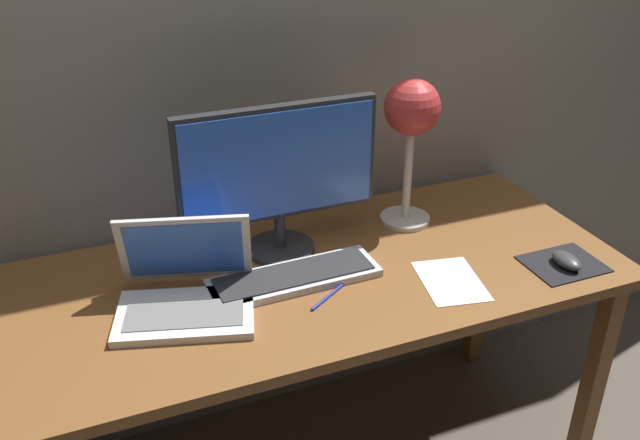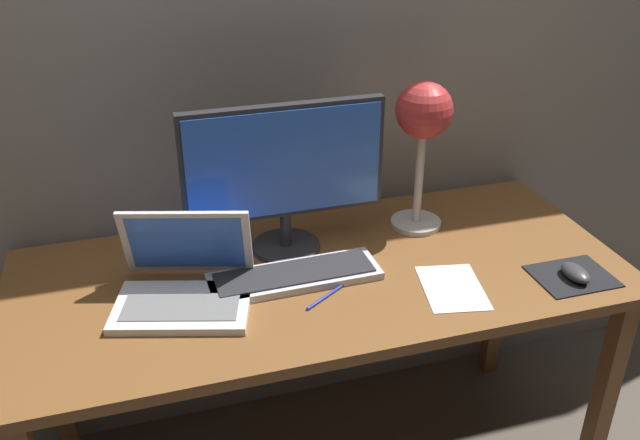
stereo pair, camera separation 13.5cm
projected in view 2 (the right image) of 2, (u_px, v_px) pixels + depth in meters
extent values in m
cube|color=gray|center=(279.00, 22.00, 1.87)|extent=(4.80, 0.06, 2.60)
cube|color=brown|center=(321.00, 276.00, 1.81)|extent=(1.60, 0.70, 0.03)
cube|color=brown|center=(603.00, 400.00, 1.92)|extent=(0.05, 0.05, 0.71)
cube|color=brown|center=(54.00, 369.00, 2.04)|extent=(0.05, 0.05, 0.71)
cube|color=brown|center=(499.00, 289.00, 2.41)|extent=(0.05, 0.05, 0.71)
cylinder|color=#28282B|center=(286.00, 246.00, 1.90)|extent=(0.19, 0.19, 0.01)
cylinder|color=#28282B|center=(286.00, 229.00, 1.87)|extent=(0.03, 0.03, 0.10)
cube|color=#28282B|center=(284.00, 161.00, 1.78)|extent=(0.54, 0.03, 0.31)
cube|color=blue|center=(286.00, 164.00, 1.76)|extent=(0.51, 0.00, 0.28)
cube|color=silver|center=(295.00, 277.00, 1.76)|extent=(0.44, 0.15, 0.02)
cube|color=#28282B|center=(294.00, 273.00, 1.75)|extent=(0.41, 0.12, 0.01)
cube|color=silver|center=(182.00, 307.00, 1.64)|extent=(0.36, 0.28, 0.02)
cube|color=slate|center=(181.00, 307.00, 1.62)|extent=(0.29, 0.18, 0.00)
cube|color=silver|center=(187.00, 242.00, 1.70)|extent=(0.33, 0.15, 0.20)
cube|color=blue|center=(187.00, 242.00, 1.70)|extent=(0.29, 0.13, 0.17)
cylinder|color=beige|center=(416.00, 223.00, 2.02)|extent=(0.15, 0.15, 0.01)
cylinder|color=silver|center=(419.00, 173.00, 1.94)|extent=(0.02, 0.02, 0.31)
sphere|color=#BF3333|center=(424.00, 110.00, 1.85)|extent=(0.16, 0.16, 0.16)
sphere|color=#FFEAB2|center=(425.00, 125.00, 1.86)|extent=(0.05, 0.05, 0.05)
cube|color=black|center=(572.00, 276.00, 1.77)|extent=(0.20, 0.16, 0.00)
ellipsoid|color=#38383A|center=(576.00, 273.00, 1.75)|extent=(0.06, 0.10, 0.03)
cube|color=white|center=(452.00, 288.00, 1.73)|extent=(0.19, 0.23, 0.00)
cylinder|color=#2633A5|center=(326.00, 296.00, 1.69)|extent=(0.12, 0.08, 0.01)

